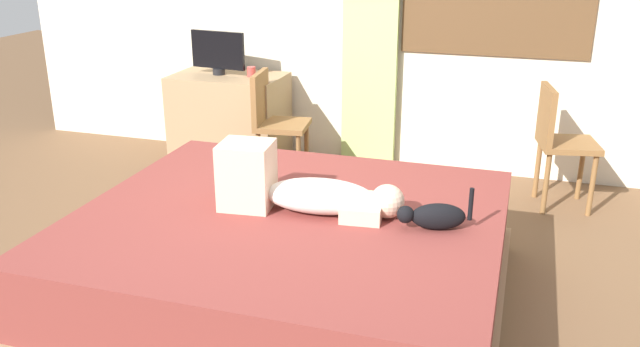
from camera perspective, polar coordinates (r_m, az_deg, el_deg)
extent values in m
plane|color=brown|center=(3.59, -4.15, -10.99)|extent=(16.00, 16.00, 0.00)
cube|color=#997A56|center=(3.58, -2.53, -9.83)|extent=(2.16, 1.95, 0.14)
cube|color=brown|center=(3.45, -2.59, -6.16)|extent=(2.10, 1.89, 0.37)
ellipsoid|color=silver|center=(3.35, -0.01, -1.94)|extent=(0.58, 0.31, 0.17)
sphere|color=beige|center=(3.30, 5.78, -2.38)|extent=(0.17, 0.17, 0.17)
cube|color=beige|center=(3.41, -6.28, -0.12)|extent=(0.28, 0.26, 0.34)
cube|color=beige|center=(3.33, 3.70, -2.94)|extent=(0.23, 0.30, 0.08)
ellipsoid|color=black|center=(3.21, 10.07, -3.65)|extent=(0.28, 0.18, 0.13)
sphere|color=black|center=(3.19, 7.33, -3.50)|extent=(0.08, 0.08, 0.08)
cylinder|color=black|center=(3.22, 12.79, -2.57)|extent=(0.03, 0.03, 0.16)
cube|color=#997A56|center=(5.60, -7.72, 4.64)|extent=(0.90, 0.56, 0.74)
cylinder|color=black|center=(5.54, -8.64, 8.63)|extent=(0.10, 0.10, 0.05)
cube|color=black|center=(5.51, -8.74, 10.41)|extent=(0.48, 0.09, 0.30)
cylinder|color=#B23D38|center=(5.42, -5.90, 8.66)|extent=(0.07, 0.07, 0.08)
cylinder|color=brown|center=(5.24, -1.16, 2.00)|extent=(0.04, 0.04, 0.44)
cylinder|color=brown|center=(4.96, -1.85, 0.91)|extent=(0.04, 0.04, 0.44)
cylinder|color=brown|center=(5.30, -4.39, 2.18)|extent=(0.04, 0.04, 0.44)
cylinder|color=brown|center=(5.02, -5.24, 1.11)|extent=(0.04, 0.04, 0.44)
cube|color=brown|center=(5.06, -3.21, 4.14)|extent=(0.43, 0.43, 0.04)
cube|color=brown|center=(5.04, -5.15, 6.52)|extent=(0.09, 0.38, 0.38)
cylinder|color=brown|center=(5.16, 21.42, 0.25)|extent=(0.04, 0.04, 0.44)
cylinder|color=brown|center=(4.88, 22.26, -0.96)|extent=(0.04, 0.04, 0.44)
cylinder|color=brown|center=(5.08, 18.12, 0.39)|extent=(0.04, 0.04, 0.44)
cylinder|color=brown|center=(4.80, 18.78, -0.84)|extent=(0.04, 0.04, 0.44)
cube|color=brown|center=(4.90, 20.48, 2.35)|extent=(0.45, 0.45, 0.04)
cube|color=brown|center=(4.81, 18.82, 4.83)|extent=(0.11, 0.38, 0.38)
cube|color=#ADCC75|center=(5.34, 4.38, 12.89)|extent=(0.44, 0.06, 2.36)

